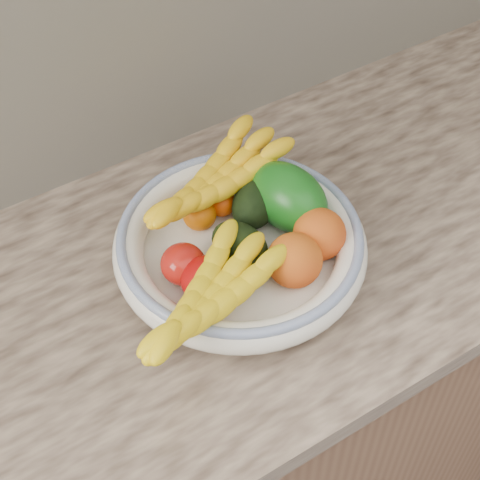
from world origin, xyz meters
name	(u,v)px	position (x,y,z in m)	size (l,w,h in m)	color
kitchen_counter	(233,394)	(0.00, 1.69, 0.46)	(2.44, 0.66, 1.40)	brown
fruit_bowl	(240,245)	(0.00, 1.66, 0.95)	(0.39, 0.39, 0.08)	white
clementine_back_left	(200,215)	(-0.02, 1.74, 0.95)	(0.05, 0.05, 0.05)	#DD6904
clementine_back_right	(222,202)	(0.02, 1.75, 0.95)	(0.05, 0.05, 0.04)	#DC4904
tomato_left	(183,264)	(-0.10, 1.66, 0.96)	(0.07, 0.07, 0.06)	#B0160F
tomato_near_left	(206,280)	(-0.08, 1.62, 0.96)	(0.07, 0.07, 0.07)	#A20808
avocado_center	(240,244)	(-0.01, 1.65, 0.96)	(0.06, 0.09, 0.06)	black
avocado_right	(255,203)	(0.06, 1.71, 0.96)	(0.07, 0.10, 0.07)	black
green_mango	(288,197)	(0.10, 1.68, 0.98)	(0.09, 0.15, 0.10)	#0F5311
peach_front	(294,260)	(0.04, 1.58, 0.97)	(0.08, 0.08, 0.08)	orange
peach_right	(319,234)	(0.10, 1.60, 0.97)	(0.08, 0.08, 0.08)	orange
banana_bunch_back	(215,185)	(0.01, 1.76, 0.99)	(0.30, 0.11, 0.09)	yellow
banana_bunch_front	(209,302)	(-0.11, 1.57, 0.98)	(0.30, 0.12, 0.08)	yellow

